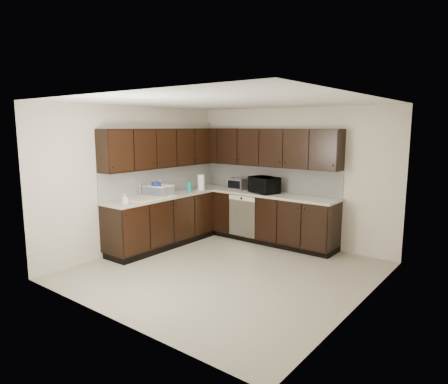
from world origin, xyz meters
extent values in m
plane|color=#A39B87|center=(0.00, 0.00, 0.00)|extent=(4.00, 4.00, 0.00)
plane|color=white|center=(0.00, 0.00, 2.50)|extent=(4.00, 4.00, 0.00)
cube|color=beige|center=(0.00, 2.00, 1.25)|extent=(4.00, 0.02, 2.50)
cube|color=beige|center=(-2.00, 0.00, 1.25)|extent=(0.02, 4.00, 2.50)
cube|color=beige|center=(2.00, 0.00, 1.25)|extent=(0.02, 4.00, 2.50)
cube|color=beige|center=(0.00, -2.00, 1.25)|extent=(4.00, 0.02, 2.50)
cube|color=black|center=(-0.50, 1.70, 0.45)|extent=(3.00, 0.60, 0.90)
cube|color=black|center=(-1.70, 0.30, 0.45)|extent=(0.60, 2.20, 0.90)
cube|color=black|center=(-0.50, 1.73, 0.05)|extent=(3.00, 0.54, 0.10)
cube|color=black|center=(-1.67, 0.30, 0.05)|extent=(0.54, 2.20, 0.10)
cube|color=#B4B09D|center=(-0.50, 1.70, 0.92)|extent=(3.03, 0.63, 0.04)
cube|color=#B4B09D|center=(-1.70, 0.30, 0.92)|extent=(0.63, 2.23, 0.04)
cube|color=silver|center=(-0.50, 1.99, 1.18)|extent=(3.00, 0.02, 0.48)
cube|color=silver|center=(-1.99, 0.60, 1.18)|extent=(0.02, 2.80, 0.48)
cube|color=black|center=(-0.50, 1.83, 1.77)|extent=(3.00, 0.33, 0.70)
cube|color=black|center=(-1.83, 0.43, 1.77)|extent=(0.33, 2.47, 0.70)
cube|color=beige|center=(-0.70, 1.41, 0.50)|extent=(0.58, 0.02, 0.78)
cube|color=beige|center=(-0.70, 1.40, 0.84)|extent=(0.58, 0.03, 0.08)
cylinder|color=black|center=(-0.70, 1.39, 0.84)|extent=(0.04, 0.02, 0.04)
cube|color=beige|center=(-1.68, 0.00, 0.95)|extent=(0.54, 0.82, 0.03)
cube|color=beige|center=(-1.68, -0.20, 0.86)|extent=(0.42, 0.34, 0.16)
cube|color=beige|center=(-1.68, 0.20, 0.86)|extent=(0.42, 0.34, 0.16)
cylinder|color=silver|center=(-1.90, 0.00, 1.07)|extent=(0.03, 0.03, 0.26)
cylinder|color=silver|center=(-1.85, 0.00, 1.19)|extent=(0.14, 0.02, 0.02)
cylinder|color=#B2B2B7|center=(-1.68, -0.20, 0.89)|extent=(0.20, 0.20, 0.10)
imported|color=black|center=(-0.38, 1.65, 1.09)|extent=(0.63, 0.52, 0.30)
imported|color=gray|center=(-1.54, -0.61, 1.02)|extent=(0.10, 0.10, 0.17)
imported|color=gray|center=(-1.86, 0.45, 1.07)|extent=(0.13, 0.13, 0.26)
cube|color=#A9A9AB|center=(-1.01, 1.70, 1.05)|extent=(0.37, 0.28, 0.23)
cube|color=silver|center=(-1.72, 0.26, 1.03)|extent=(0.53, 0.45, 0.18)
cylinder|color=#102898|center=(-1.69, 0.19, 1.06)|extent=(0.17, 0.17, 0.25)
cylinder|color=#0C8E84|center=(-1.53, 0.87, 1.03)|extent=(0.11, 0.11, 0.19)
cylinder|color=white|center=(-1.54, 1.22, 1.09)|extent=(0.18, 0.18, 0.29)
camera|label=1|loc=(3.52, -4.56, 2.15)|focal=32.00mm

